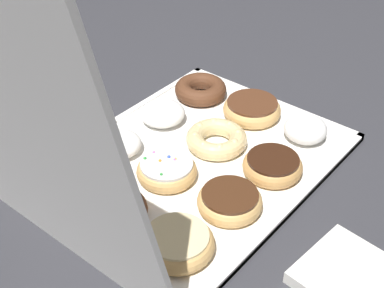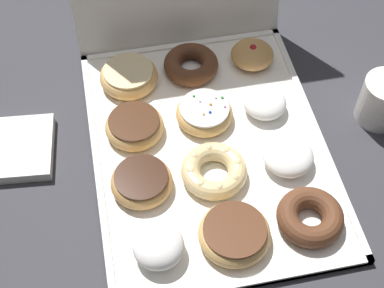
{
  "view_description": "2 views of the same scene",
  "coord_description": "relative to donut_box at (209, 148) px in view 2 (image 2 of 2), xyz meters",
  "views": [
    {
      "loc": [
        -0.5,
        0.62,
        0.64
      ],
      "look_at": [
        -0.0,
        0.01,
        0.06
      ],
      "focal_mm": 51.54,
      "sensor_mm": 36.0,
      "label": 1
    },
    {
      "loc": [
        -0.15,
        -0.6,
        0.86
      ],
      "look_at": [
        -0.03,
        -0.0,
        0.03
      ],
      "focal_mm": 53.62,
      "sensor_mm": 36.0,
      "label": 2
    }
  ],
  "objects": [
    {
      "name": "chocolate_frosted_donut_6",
      "position": [
        -0.13,
        0.06,
        0.02
      ],
      "size": [
        0.11,
        0.11,
        0.03
      ],
      "color": "tan",
      "rests_on": "donut_box"
    },
    {
      "name": "glazed_ring_donut_9",
      "position": [
        -0.12,
        0.19,
        0.02
      ],
      "size": [
        0.11,
        0.11,
        0.04
      ],
      "color": "tan",
      "rests_on": "donut_box"
    },
    {
      "name": "donut_box",
      "position": [
        0.0,
        0.0,
        0.0
      ],
      "size": [
        0.42,
        0.55,
        0.01
      ],
      "color": "white",
      "rests_on": "ground"
    },
    {
      "name": "chocolate_cake_ring_donut_2",
      "position": [
        0.13,
        -0.18,
        0.02
      ],
      "size": [
        0.11,
        0.11,
        0.04
      ],
      "color": "#59331E",
      "rests_on": "donut_box"
    },
    {
      "name": "chocolate_cake_ring_donut_10",
      "position": [
        0.01,
        0.19,
        0.02
      ],
      "size": [
        0.11,
        0.11,
        0.03
      ],
      "color": "#59331E",
      "rests_on": "donut_box"
    },
    {
      "name": "cruller_donut_4",
      "position": [
        -0.01,
        -0.06,
        0.02
      ],
      "size": [
        0.12,
        0.12,
        0.04
      ],
      "color": "#EACC8C",
      "rests_on": "donut_box"
    },
    {
      "name": "ground_plane",
      "position": [
        0.0,
        0.0,
        -0.01
      ],
      "size": [
        3.0,
        3.0,
        0.0
      ],
      "primitive_type": "plane",
      "color": "#333338"
    },
    {
      "name": "powdered_filled_donut_5",
      "position": [
        0.13,
        -0.06,
        0.03
      ],
      "size": [
        0.09,
        0.09,
        0.04
      ],
      "color": "white",
      "rests_on": "donut_box"
    },
    {
      "name": "chocolate_frosted_donut_1",
      "position": [
        0.0,
        -0.19,
        0.02
      ],
      "size": [
        0.12,
        0.12,
        0.04
      ],
      "color": "tan",
      "rests_on": "donut_box"
    },
    {
      "name": "powdered_filled_donut_0",
      "position": [
        -0.12,
        -0.19,
        0.03
      ],
      "size": [
        0.08,
        0.08,
        0.05
      ],
      "color": "white",
      "rests_on": "donut_box"
    },
    {
      "name": "jelly_filled_donut_11",
      "position": [
        0.13,
        0.19,
        0.03
      ],
      "size": [
        0.09,
        0.09,
        0.05
      ],
      "color": "tan",
      "rests_on": "donut_box"
    },
    {
      "name": "napkin_stack",
      "position": [
        -0.35,
        0.06,
        0.01
      ],
      "size": [
        0.15,
        0.15,
        0.02
      ],
      "primitive_type": "cube",
      "rotation": [
        0.0,
        0.0,
        -0.1
      ],
      "color": "white",
      "rests_on": "ground"
    },
    {
      "name": "chocolate_frosted_donut_3",
      "position": [
        -0.13,
        -0.06,
        0.02
      ],
      "size": [
        0.11,
        0.11,
        0.03
      ],
      "color": "tan",
      "rests_on": "donut_box"
    },
    {
      "name": "sprinkle_donut_7",
      "position": [
        0.01,
        0.07,
        0.02
      ],
      "size": [
        0.11,
        0.11,
        0.04
      ],
      "color": "tan",
      "rests_on": "donut_box"
    },
    {
      "name": "powdered_filled_donut_8",
      "position": [
        0.12,
        0.07,
        0.02
      ],
      "size": [
        0.08,
        0.08,
        0.04
      ],
      "color": "white",
      "rests_on": "donut_box"
    }
  ]
}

